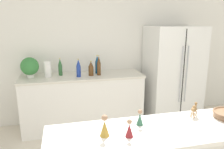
% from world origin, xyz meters
% --- Properties ---
extents(wall_back, '(8.00, 0.06, 2.55)m').
position_xyz_m(wall_back, '(0.00, 2.73, 1.27)').
color(wall_back, white).
rests_on(wall_back, ground_plane).
extents(back_counter, '(1.98, 0.63, 0.91)m').
position_xyz_m(back_counter, '(-0.29, 2.40, 0.46)').
color(back_counter, white).
rests_on(back_counter, ground_plane).
extents(refrigerator, '(0.90, 0.72, 1.69)m').
position_xyz_m(refrigerator, '(1.30, 2.33, 0.84)').
color(refrigerator, white).
rests_on(refrigerator, ground_plane).
extents(potted_plant, '(0.28, 0.28, 0.32)m').
position_xyz_m(potted_plant, '(-1.10, 2.43, 1.08)').
color(potted_plant, silver).
rests_on(potted_plant, back_counter).
extents(paper_towel_roll, '(0.11, 0.11, 0.25)m').
position_xyz_m(paper_towel_roll, '(-0.83, 2.39, 1.03)').
color(paper_towel_roll, white).
rests_on(paper_towel_roll, back_counter).
extents(back_bottle_0, '(0.07, 0.07, 0.29)m').
position_xyz_m(back_bottle_0, '(-0.36, 2.30, 1.05)').
color(back_bottle_0, navy).
rests_on(back_bottle_0, back_counter).
extents(back_bottle_1, '(0.06, 0.06, 0.28)m').
position_xyz_m(back_bottle_1, '(-0.64, 2.47, 1.04)').
color(back_bottle_1, '#2D6033').
rests_on(back_bottle_1, back_counter).
extents(back_bottle_2, '(0.07, 0.07, 0.31)m').
position_xyz_m(back_bottle_2, '(-0.03, 2.48, 1.06)').
color(back_bottle_2, navy).
rests_on(back_bottle_2, back_counter).
extents(back_bottle_3, '(0.08, 0.08, 0.24)m').
position_xyz_m(back_bottle_3, '(-0.16, 2.34, 1.02)').
color(back_bottle_3, brown).
rests_on(back_bottle_3, back_counter).
extents(back_bottle_4, '(0.06, 0.06, 0.32)m').
position_xyz_m(back_bottle_4, '(-0.02, 2.34, 1.06)').
color(back_bottle_4, brown).
rests_on(back_bottle_4, back_counter).
extents(camel_figurine, '(0.09, 0.09, 0.12)m').
position_xyz_m(camel_figurine, '(0.51, 0.50, 1.01)').
color(camel_figurine, olive).
rests_on(camel_figurine, bar_counter).
extents(wise_man_figurine_blue, '(0.07, 0.07, 0.17)m').
position_xyz_m(wise_man_figurine_blue, '(-0.33, 0.35, 1.01)').
color(wise_man_figurine_blue, '#B28933').
rests_on(wise_man_figurine_blue, bar_counter).
extents(wise_man_figurine_crimson, '(0.06, 0.06, 0.14)m').
position_xyz_m(wise_man_figurine_crimson, '(-0.16, 0.30, 1.00)').
color(wise_man_figurine_crimson, maroon).
rests_on(wise_man_figurine_crimson, bar_counter).
extents(wise_man_figurine_purple, '(0.06, 0.06, 0.13)m').
position_xyz_m(wise_man_figurine_purple, '(-0.02, 0.46, 1.00)').
color(wise_man_figurine_purple, '#33664C').
rests_on(wise_man_figurine_purple, bar_counter).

